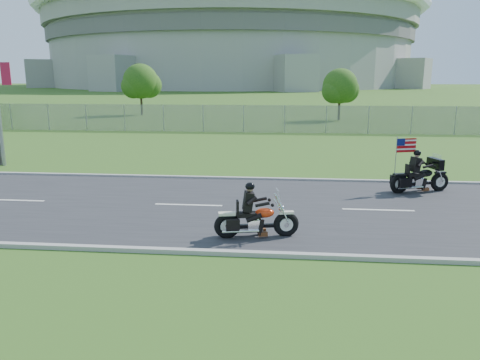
# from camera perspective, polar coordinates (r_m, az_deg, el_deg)

# --- Properties ---
(ground) EXTENTS (420.00, 420.00, 0.00)m
(ground) POSITION_cam_1_polar(r_m,az_deg,el_deg) (14.96, 1.25, -3.41)
(ground) COLOR #36591C
(ground) RESTS_ON ground
(road) EXTENTS (120.00, 8.00, 0.04)m
(road) POSITION_cam_1_polar(r_m,az_deg,el_deg) (14.95, 1.25, -3.34)
(road) COLOR #28282B
(road) RESTS_ON ground
(curb_north) EXTENTS (120.00, 0.18, 0.12)m
(curb_north) POSITION_cam_1_polar(r_m,az_deg,el_deg) (18.86, 2.17, 0.14)
(curb_north) COLOR #9E9B93
(curb_north) RESTS_ON ground
(curb_south) EXTENTS (120.00, 0.18, 0.12)m
(curb_south) POSITION_cam_1_polar(r_m,az_deg,el_deg) (11.12, -0.33, -8.94)
(curb_south) COLOR #9E9B93
(curb_south) RESTS_ON ground
(fence) EXTENTS (60.00, 0.03, 2.00)m
(fence) POSITION_cam_1_polar(r_m,az_deg,el_deg) (35.00, -4.51, 7.50)
(fence) COLOR gray
(fence) RESTS_ON ground
(stadium) EXTENTS (140.40, 140.40, 29.20)m
(stadium) POSITION_cam_1_polar(r_m,az_deg,el_deg) (185.88, -1.04, 16.23)
(stadium) COLOR #A3A099
(stadium) RESTS_ON ground
(tree_fence_near) EXTENTS (3.52, 3.28, 4.75)m
(tree_fence_near) POSITION_cam_1_polar(r_m,az_deg,el_deg) (44.66, 12.15, 10.92)
(tree_fence_near) COLOR #382316
(tree_fence_near) RESTS_ON ground
(tree_fence_mid) EXTENTS (3.96, 3.69, 5.30)m
(tree_fence_mid) POSITION_cam_1_polar(r_m,az_deg,el_deg) (50.65, -11.96, 11.48)
(tree_fence_mid) COLOR #382316
(tree_fence_mid) RESTS_ON ground
(motorcycle_lead) EXTENTS (2.21, 0.81, 1.49)m
(motorcycle_lead) POSITION_cam_1_polar(r_m,az_deg,el_deg) (12.12, 1.89, -4.95)
(motorcycle_lead) COLOR black
(motorcycle_lead) RESTS_ON ground
(motorcycle_follow) EXTENTS (2.26, 1.11, 1.95)m
(motorcycle_follow) POSITION_cam_1_polar(r_m,az_deg,el_deg) (17.93, 21.06, 0.22)
(motorcycle_follow) COLOR black
(motorcycle_follow) RESTS_ON ground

